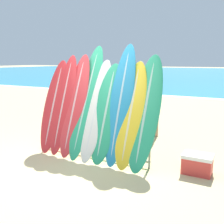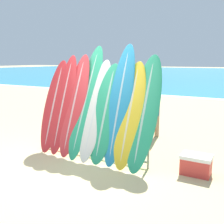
{
  "view_description": "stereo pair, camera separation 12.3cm",
  "coord_description": "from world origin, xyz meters",
  "px_view_note": "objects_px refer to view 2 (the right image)",
  "views": [
    {
      "loc": [
        2.93,
        -4.0,
        2.03
      ],
      "look_at": [
        0.13,
        1.28,
        0.84
      ],
      "focal_mm": 42.0,
      "sensor_mm": 36.0,
      "label": 1
    },
    {
      "loc": [
        3.04,
        -3.95,
        2.03
      ],
      "look_at": [
        0.13,
        1.28,
        0.84
      ],
      "focal_mm": 42.0,
      "sensor_mm": 36.0,
      "label": 2
    }
  ],
  "objects_px": {
    "surfboard_slot_5": "(106,113)",
    "surfboard_slot_8": "(144,112)",
    "surfboard_rack": "(93,137)",
    "person_mid_beach": "(150,83)",
    "person_near_water": "(154,102)",
    "surfboard_slot_4": "(96,109)",
    "surfboard_slot_6": "(120,104)",
    "surfboard_slot_2": "(75,104)",
    "surfboard_slot_1": "(64,104)",
    "surfboard_slot_7": "(130,114)",
    "surfboard_slot_0": "(54,105)",
    "surfboard_slot_3": "(86,100)",
    "cooler_box": "(196,164)"
  },
  "relations": [
    {
      "from": "surfboard_slot_1",
      "to": "surfboard_slot_3",
      "type": "height_order",
      "value": "surfboard_slot_3"
    },
    {
      "from": "surfboard_slot_2",
      "to": "surfboard_slot_7",
      "type": "xyz_separation_m",
      "value": [
        1.34,
        -0.03,
        -0.07
      ]
    },
    {
      "from": "surfboard_slot_3",
      "to": "surfboard_slot_4",
      "type": "relative_size",
      "value": 1.15
    },
    {
      "from": "surfboard_slot_0",
      "to": "surfboard_slot_7",
      "type": "relative_size",
      "value": 1.01
    },
    {
      "from": "surfboard_slot_3",
      "to": "surfboard_slot_0",
      "type": "bearing_deg",
      "value": -173.08
    },
    {
      "from": "surfboard_slot_3",
      "to": "surfboard_slot_8",
      "type": "relative_size",
      "value": 1.1
    },
    {
      "from": "surfboard_slot_4",
      "to": "cooler_box",
      "type": "distance_m",
      "value": 2.23
    },
    {
      "from": "surfboard_slot_8",
      "to": "person_near_water",
      "type": "height_order",
      "value": "surfboard_slot_8"
    },
    {
      "from": "surfboard_slot_2",
      "to": "surfboard_slot_7",
      "type": "height_order",
      "value": "surfboard_slot_2"
    },
    {
      "from": "surfboard_slot_0",
      "to": "person_near_water",
      "type": "xyz_separation_m",
      "value": [
        1.67,
        2.01,
        -0.06
      ]
    },
    {
      "from": "person_near_water",
      "to": "surfboard_slot_6",
      "type": "bearing_deg",
      "value": -126.38
    },
    {
      "from": "surfboard_slot_4",
      "to": "surfboard_slot_7",
      "type": "bearing_deg",
      "value": -1.42
    },
    {
      "from": "surfboard_slot_6",
      "to": "surfboard_slot_8",
      "type": "xyz_separation_m",
      "value": [
        0.53,
        -0.01,
        -0.11
      ]
    },
    {
      "from": "surfboard_slot_5",
      "to": "surfboard_slot_6",
      "type": "relative_size",
      "value": 0.83
    },
    {
      "from": "surfboard_slot_1",
      "to": "surfboard_slot_5",
      "type": "relative_size",
      "value": 1.09
    },
    {
      "from": "surfboard_slot_7",
      "to": "surfboard_slot_8",
      "type": "distance_m",
      "value": 0.29
    },
    {
      "from": "surfboard_slot_3",
      "to": "surfboard_slot_5",
      "type": "relative_size",
      "value": 1.2
    },
    {
      "from": "person_near_water",
      "to": "person_mid_beach",
      "type": "xyz_separation_m",
      "value": [
        -2.34,
        5.74,
        -0.03
      ]
    },
    {
      "from": "surfboard_slot_3",
      "to": "surfboard_slot_7",
      "type": "bearing_deg",
      "value": -5.1
    },
    {
      "from": "surfboard_slot_2",
      "to": "surfboard_slot_4",
      "type": "bearing_deg",
      "value": -0.66
    },
    {
      "from": "surfboard_slot_5",
      "to": "surfboard_slot_8",
      "type": "distance_m",
      "value": 0.83
    },
    {
      "from": "surfboard_slot_2",
      "to": "person_mid_beach",
      "type": "distance_m",
      "value": 7.82
    },
    {
      "from": "surfboard_slot_3",
      "to": "surfboard_slot_2",
      "type": "bearing_deg",
      "value": -164.39
    },
    {
      "from": "surfboard_slot_3",
      "to": "surfboard_slot_5",
      "type": "xyz_separation_m",
      "value": [
        0.54,
        -0.11,
        -0.19
      ]
    },
    {
      "from": "surfboard_slot_3",
      "to": "surfboard_slot_7",
      "type": "height_order",
      "value": "surfboard_slot_3"
    },
    {
      "from": "surfboard_rack",
      "to": "surfboard_slot_2",
      "type": "xyz_separation_m",
      "value": [
        -0.53,
        0.08,
        0.64
      ]
    },
    {
      "from": "surfboard_slot_5",
      "to": "person_mid_beach",
      "type": "bearing_deg",
      "value": 104.71
    },
    {
      "from": "surfboard_slot_0",
      "to": "person_mid_beach",
      "type": "xyz_separation_m",
      "value": [
        -0.67,
        7.74,
        -0.09
      ]
    },
    {
      "from": "surfboard_slot_1",
      "to": "person_mid_beach",
      "type": "height_order",
      "value": "surfboard_slot_1"
    },
    {
      "from": "surfboard_rack",
      "to": "surfboard_slot_1",
      "type": "height_order",
      "value": "surfboard_slot_1"
    },
    {
      "from": "surfboard_slot_5",
      "to": "surfboard_slot_6",
      "type": "bearing_deg",
      "value": 12.97
    },
    {
      "from": "surfboard_slot_0",
      "to": "surfboard_slot_3",
      "type": "relative_size",
      "value": 0.86
    },
    {
      "from": "surfboard_slot_0",
      "to": "person_mid_beach",
      "type": "height_order",
      "value": "surfboard_slot_0"
    },
    {
      "from": "surfboard_slot_0",
      "to": "surfboard_slot_4",
      "type": "xyz_separation_m",
      "value": [
        1.1,
        0.02,
        0.01
      ]
    },
    {
      "from": "surfboard_slot_4",
      "to": "surfboard_slot_6",
      "type": "xyz_separation_m",
      "value": [
        0.54,
        0.04,
        0.16
      ]
    },
    {
      "from": "surfboard_slot_5",
      "to": "surfboard_slot_8",
      "type": "bearing_deg",
      "value": 3.69
    },
    {
      "from": "person_near_water",
      "to": "person_mid_beach",
      "type": "distance_m",
      "value": 6.2
    },
    {
      "from": "surfboard_slot_5",
      "to": "cooler_box",
      "type": "xyz_separation_m",
      "value": [
        1.8,
        0.14,
        -0.8
      ]
    },
    {
      "from": "surfboard_rack",
      "to": "surfboard_slot_4",
      "type": "height_order",
      "value": "surfboard_slot_4"
    },
    {
      "from": "surfboard_slot_0",
      "to": "surfboard_slot_2",
      "type": "relative_size",
      "value": 0.94
    },
    {
      "from": "surfboard_rack",
      "to": "surfboard_slot_0",
      "type": "height_order",
      "value": "surfboard_slot_0"
    },
    {
      "from": "surfboard_slot_4",
      "to": "surfboard_slot_0",
      "type": "bearing_deg",
      "value": -178.85
    },
    {
      "from": "surfboard_rack",
      "to": "person_mid_beach",
      "type": "xyz_separation_m",
      "value": [
        -1.76,
        7.8,
        0.48
      ]
    },
    {
      "from": "cooler_box",
      "to": "surfboard_slot_3",
      "type": "bearing_deg",
      "value": -179.19
    },
    {
      "from": "surfboard_slot_8",
      "to": "person_mid_beach",
      "type": "height_order",
      "value": "surfboard_slot_8"
    },
    {
      "from": "surfboard_slot_1",
      "to": "surfboard_slot_8",
      "type": "distance_m",
      "value": 1.92
    },
    {
      "from": "surfboard_slot_5",
      "to": "cooler_box",
      "type": "height_order",
      "value": "surfboard_slot_5"
    },
    {
      "from": "surfboard_slot_6",
      "to": "surfboard_slot_8",
      "type": "bearing_deg",
      "value": -1.35
    },
    {
      "from": "surfboard_rack",
      "to": "surfboard_slot_5",
      "type": "bearing_deg",
      "value": 9.29
    },
    {
      "from": "surfboard_slot_3",
      "to": "surfboard_slot_4",
      "type": "distance_m",
      "value": 0.33
    }
  ]
}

